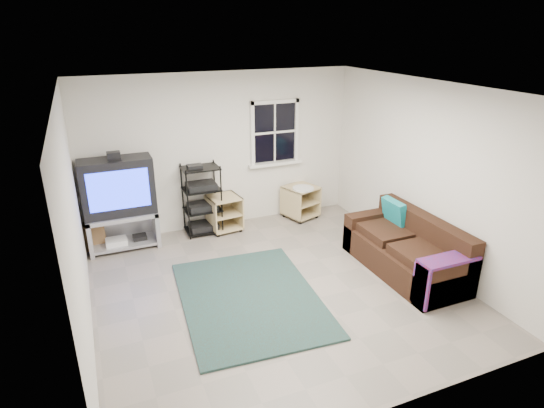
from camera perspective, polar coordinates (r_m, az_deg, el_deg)
name	(u,v)px	position (r m, az deg, el deg)	size (l,w,h in m)	color
room	(275,137)	(7.91, 0.34, 8.46)	(4.60, 4.62, 4.60)	gray
tv_unit	(119,196)	(7.26, -18.66, 0.91)	(1.05, 0.53, 1.55)	#A3A3AB
av_rack	(202,204)	(7.59, -8.74, 0.02)	(0.59, 0.43, 1.19)	black
side_table_left	(223,211)	(7.75, -6.14, -0.94)	(0.56, 0.56, 0.60)	tan
side_table_right	(299,199)	(8.20, 3.46, 0.59)	(0.67, 0.67, 0.61)	tan
sofa	(407,251)	(6.69, 16.58, -5.67)	(0.85, 1.92, 0.88)	black
shag_rug	(250,298)	(5.95, -2.82, -11.67)	(1.68, 2.32, 0.03)	black
paper_bag	(95,235)	(7.61, -21.37, -3.69)	(0.30, 0.19, 0.43)	#926641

